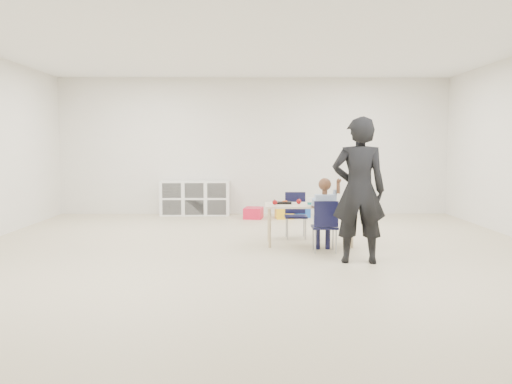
{
  "coord_description": "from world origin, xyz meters",
  "views": [
    {
      "loc": [
        -0.05,
        -6.69,
        1.42
      ],
      "look_at": [
        0.0,
        -0.06,
        0.85
      ],
      "focal_mm": 38.0,
      "sensor_mm": 36.0,
      "label": 1
    }
  ],
  "objects_px": {
    "chair_near": "(325,226)",
    "adult": "(359,190)",
    "child": "(325,211)",
    "cubby_shelf": "(195,198)",
    "table": "(309,224)"
  },
  "relations": [
    {
      "from": "chair_near",
      "to": "child",
      "type": "xyz_separation_m",
      "value": [
        -0.0,
        0.0,
        0.2
      ]
    },
    {
      "from": "chair_near",
      "to": "adult",
      "type": "xyz_separation_m",
      "value": [
        0.32,
        -0.67,
        0.53
      ]
    },
    {
      "from": "table",
      "to": "adult",
      "type": "relative_size",
      "value": 0.72
    },
    {
      "from": "chair_near",
      "to": "child",
      "type": "relative_size",
      "value": 0.63
    },
    {
      "from": "cubby_shelf",
      "to": "child",
      "type": "bearing_deg",
      "value": -60.91
    },
    {
      "from": "chair_near",
      "to": "adult",
      "type": "relative_size",
      "value": 0.4
    },
    {
      "from": "child",
      "to": "cubby_shelf",
      "type": "height_order",
      "value": "child"
    },
    {
      "from": "chair_near",
      "to": "child",
      "type": "bearing_deg",
      "value": -179.8
    },
    {
      "from": "cubby_shelf",
      "to": "adult",
      "type": "relative_size",
      "value": 0.79
    },
    {
      "from": "child",
      "to": "adult",
      "type": "bearing_deg",
      "value": -64.55
    },
    {
      "from": "adult",
      "to": "cubby_shelf",
      "type": "bearing_deg",
      "value": -56.49
    },
    {
      "from": "cubby_shelf",
      "to": "adult",
      "type": "distance_m",
      "value": 5.14
    },
    {
      "from": "table",
      "to": "cubby_shelf",
      "type": "xyz_separation_m",
      "value": [
        -1.98,
        3.28,
        0.06
      ]
    },
    {
      "from": "chair_near",
      "to": "child",
      "type": "distance_m",
      "value": 0.2
    },
    {
      "from": "table",
      "to": "child",
      "type": "distance_m",
      "value": 0.61
    }
  ]
}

